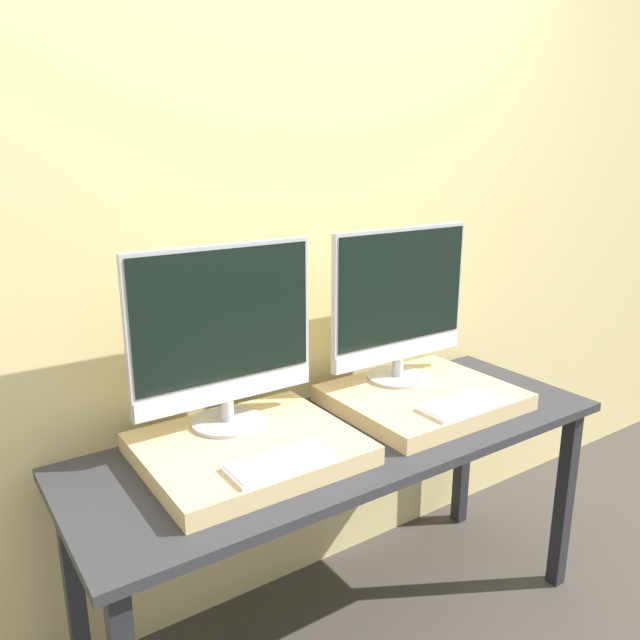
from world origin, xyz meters
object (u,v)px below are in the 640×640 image
Objects in this scene: monitor_right at (400,302)px; keyboard_right at (461,405)px; monitor_left at (224,333)px; keyboard_left at (280,463)px.

monitor_right is 0.42m from keyboard_right.
monitor_left is at bearing 155.47° from keyboard_right.
keyboard_right is at bearing -24.53° from monitor_left.
monitor_left is 1.00× the size of monitor_right.
keyboard_right is at bearing -90.00° from monitor_right.
monitor_left is 2.00× the size of keyboard_left.
monitor_right is 2.00× the size of keyboard_right.
keyboard_right is (0.68, 0.00, 0.00)m from keyboard_left.
keyboard_left is 1.00× the size of keyboard_right.
monitor_right is (0.68, 0.00, 0.00)m from monitor_left.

